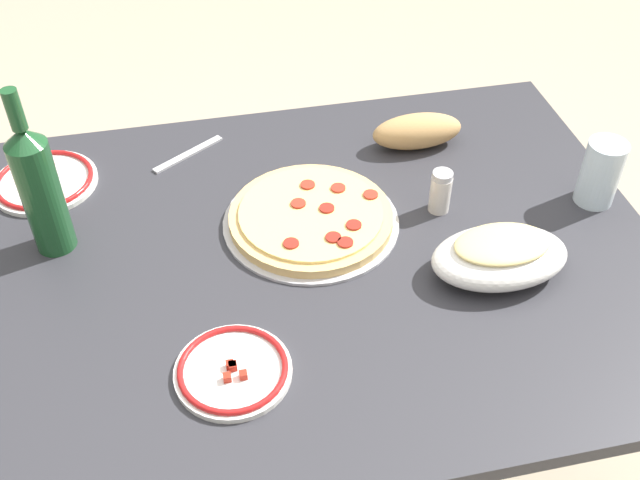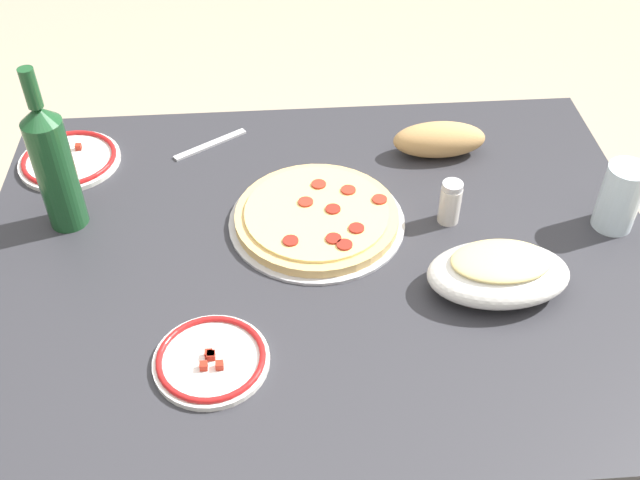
% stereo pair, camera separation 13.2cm
% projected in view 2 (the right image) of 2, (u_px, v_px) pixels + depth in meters
% --- Properties ---
extents(ground_plane, '(8.00, 8.00, 0.00)m').
position_uv_depth(ground_plane, '(320.00, 464.00, 1.82)').
color(ground_plane, tan).
rests_on(ground_plane, ground).
extents(dining_table, '(1.22, 0.94, 0.71)m').
position_uv_depth(dining_table, '(320.00, 296.00, 1.41)').
color(dining_table, '#2D2D33').
rests_on(dining_table, ground).
extents(pepperoni_pizza, '(0.33, 0.33, 0.03)m').
position_uv_depth(pepperoni_pizza, '(317.00, 217.00, 1.39)').
color(pepperoni_pizza, '#B7B7BC').
rests_on(pepperoni_pizza, dining_table).
extents(baked_pasta_dish, '(0.24, 0.15, 0.08)m').
position_uv_depth(baked_pasta_dish, '(499.00, 272.00, 1.24)').
color(baked_pasta_dish, white).
rests_on(baked_pasta_dish, dining_table).
extents(wine_bottle, '(0.07, 0.07, 0.32)m').
position_uv_depth(wine_bottle, '(54.00, 165.00, 1.31)').
color(wine_bottle, '#194723').
rests_on(wine_bottle, dining_table).
extents(water_glass, '(0.07, 0.07, 0.13)m').
position_uv_depth(water_glass, '(620.00, 197.00, 1.35)').
color(water_glass, silver).
rests_on(water_glass, dining_table).
extents(side_plate_near, '(0.20, 0.20, 0.02)m').
position_uv_depth(side_plate_near, '(69.00, 159.00, 1.53)').
color(side_plate_near, white).
rests_on(side_plate_near, dining_table).
extents(side_plate_far, '(0.18, 0.18, 0.02)m').
position_uv_depth(side_plate_far, '(211.00, 359.00, 1.15)').
color(side_plate_far, white).
rests_on(side_plate_far, dining_table).
extents(bread_loaf, '(0.19, 0.08, 0.07)m').
position_uv_depth(bread_loaf, '(439.00, 140.00, 1.53)').
color(bread_loaf, tan).
rests_on(bread_loaf, dining_table).
extents(spice_shaker, '(0.04, 0.04, 0.09)m').
position_uv_depth(spice_shaker, '(450.00, 202.00, 1.37)').
color(spice_shaker, silver).
rests_on(spice_shaker, dining_table).
extents(fork_right, '(0.15, 0.11, 0.00)m').
position_uv_depth(fork_right, '(210.00, 144.00, 1.58)').
color(fork_right, '#B7B7BC').
rests_on(fork_right, dining_table).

